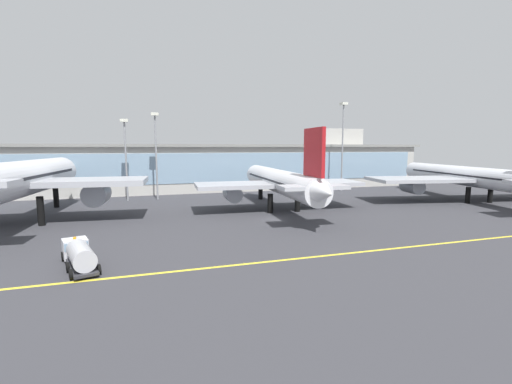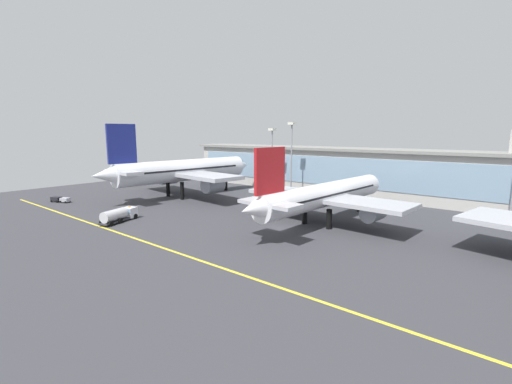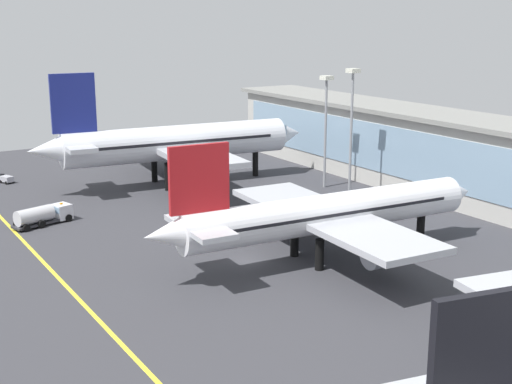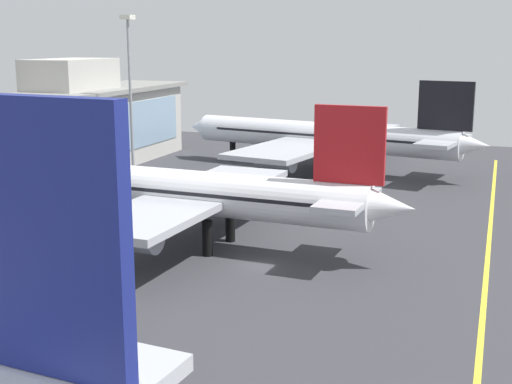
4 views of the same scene
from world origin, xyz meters
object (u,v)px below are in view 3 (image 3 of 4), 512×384
object	(u,v)px
airliner_near_left	(176,143)
airliner_near_right	(327,214)
baggage_tug_near	(1,178)
apron_light_mast_west	(326,113)
apron_light_mast_east	(352,112)
fuel_tanker_truck	(44,215)

from	to	relation	value
airliner_near_left	airliner_near_right	size ratio (longest dim) A/B	1.08
airliner_near_right	baggage_tug_near	size ratio (longest dim) A/B	8.34
apron_light_mast_west	apron_light_mast_east	bearing A→B (deg)	-0.22
airliner_near_left	fuel_tanker_truck	xyz separation A→B (m)	(13.22, -27.77, -6.09)
fuel_tanker_truck	baggage_tug_near	distance (m)	31.98
airliner_near_right	apron_light_mast_west	distance (m)	39.63
airliner_near_right	apron_light_mast_west	world-z (taller)	apron_light_mast_west
airliner_near_left	apron_light_mast_east	world-z (taller)	apron_light_mast_east
airliner_near_left	apron_light_mast_west	size ratio (longest dim) A/B	2.61
fuel_tanker_truck	apron_light_mast_east	size ratio (longest dim) A/B	0.43
apron_light_mast_east	airliner_near_right	bearing A→B (deg)	-43.93
airliner_near_left	apron_light_mast_west	xyz separation A→B (m)	(15.96, 21.59, 5.76)
airliner_near_right	airliner_near_left	bearing A→B (deg)	91.21
apron_light_mast_east	baggage_tug_near	bearing A→B (deg)	-130.75
apron_light_mast_west	apron_light_mast_east	distance (m)	7.20
airliner_near_right	apron_light_mast_east	bearing A→B (deg)	49.27
airliner_near_right	apron_light_mast_east	size ratio (longest dim) A/B	2.23
airliner_near_left	baggage_tug_near	distance (m)	33.55
airliner_near_left	baggage_tug_near	bearing A→B (deg)	150.54
airliner_near_right	baggage_tug_near	bearing A→B (deg)	114.23
fuel_tanker_truck	airliner_near_left	bearing A→B (deg)	8.42
airliner_near_right	baggage_tug_near	distance (m)	70.82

